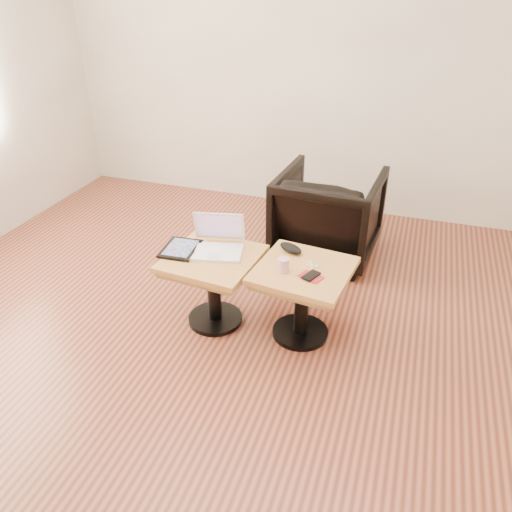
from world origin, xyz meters
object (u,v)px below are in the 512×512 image
(side_table_right, at_px, (303,286))
(armchair, at_px, (328,214))
(laptop, at_px, (217,243))
(striped_cup, at_px, (283,265))
(side_table_left, at_px, (213,273))

(side_table_right, relative_size, armchair, 0.78)
(laptop, height_order, striped_cup, laptop)
(side_table_right, height_order, armchair, armchair)
(side_table_left, distance_m, armchair, 1.14)
(armchair, bearing_deg, side_table_left, 69.41)
(side_table_left, xyz_separation_m, side_table_right, (0.53, 0.04, 0.00))
(striped_cup, xyz_separation_m, armchair, (0.04, 1.07, -0.17))
(side_table_left, bearing_deg, armchair, 70.66)
(side_table_right, height_order, striped_cup, striped_cup)
(laptop, xyz_separation_m, striped_cup, (0.43, -0.11, -0.00))
(armchair, bearing_deg, laptop, 67.65)
(striped_cup, bearing_deg, side_table_left, 175.88)
(side_table_left, relative_size, striped_cup, 6.77)
(side_table_left, height_order, side_table_right, same)
(side_table_right, bearing_deg, striped_cup, -137.82)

